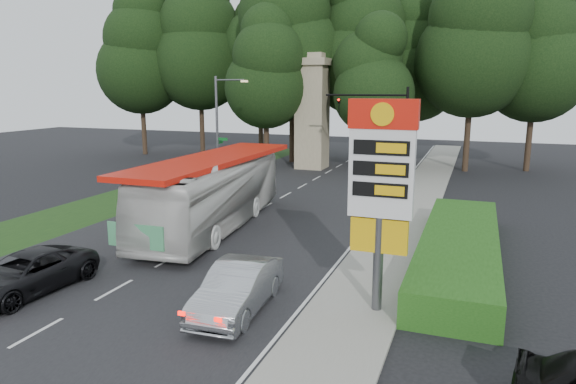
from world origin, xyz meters
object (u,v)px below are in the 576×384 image
(gas_station_pylon, at_px, (381,178))
(monument, at_px, (312,111))
(transit_bus, at_px, (213,193))
(traffic_signal_mast, at_px, (388,122))
(sedan_silver, at_px, (238,288))
(streetlight_signs, at_px, (219,123))
(suv_charcoal, at_px, (26,273))

(gas_station_pylon, bearing_deg, monument, 111.80)
(monument, distance_m, transit_bus, 21.01)
(traffic_signal_mast, xyz_separation_m, sedan_silver, (-0.75, -23.47, -3.88))
(streetlight_signs, xyz_separation_m, monument, (4.99, 7.99, 0.67))
(gas_station_pylon, relative_size, monument, 0.68)
(monument, height_order, suv_charcoal, monument)
(streetlight_signs, distance_m, monument, 9.44)
(monument, relative_size, transit_bus, 0.76)
(sedan_silver, relative_size, suv_charcoal, 0.93)
(traffic_signal_mast, distance_m, sedan_silver, 23.80)
(monument, bearing_deg, traffic_signal_mast, -38.00)
(traffic_signal_mast, xyz_separation_m, streetlight_signs, (-12.67, -1.99, -0.23))
(traffic_signal_mast, xyz_separation_m, suv_charcoal, (-8.48, -24.71, -3.96))
(streetlight_signs, distance_m, suv_charcoal, 23.40)
(monument, xyz_separation_m, suv_charcoal, (-0.80, -30.71, -4.39))
(monument, distance_m, suv_charcoal, 31.04)
(transit_bus, bearing_deg, traffic_signal_mast, 60.02)
(gas_station_pylon, xyz_separation_m, sedan_silver, (-4.27, -1.47, -3.66))
(transit_bus, bearing_deg, gas_station_pylon, -42.96)
(traffic_signal_mast, bearing_deg, transit_bus, -113.42)
(traffic_signal_mast, height_order, sedan_silver, traffic_signal_mast)
(suv_charcoal, bearing_deg, transit_bus, 81.99)
(traffic_signal_mast, height_order, suv_charcoal, traffic_signal_mast)
(monument, relative_size, sedan_silver, 2.10)
(gas_station_pylon, distance_m, traffic_signal_mast, 22.29)
(gas_station_pylon, height_order, monument, monument)
(gas_station_pylon, bearing_deg, streetlight_signs, 128.96)
(monument, bearing_deg, sedan_silver, -76.77)
(sedan_silver, bearing_deg, transit_bus, 118.82)
(gas_station_pylon, distance_m, transit_bus, 12.56)
(suv_charcoal, bearing_deg, gas_station_pylon, 16.61)
(streetlight_signs, bearing_deg, gas_station_pylon, -51.04)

